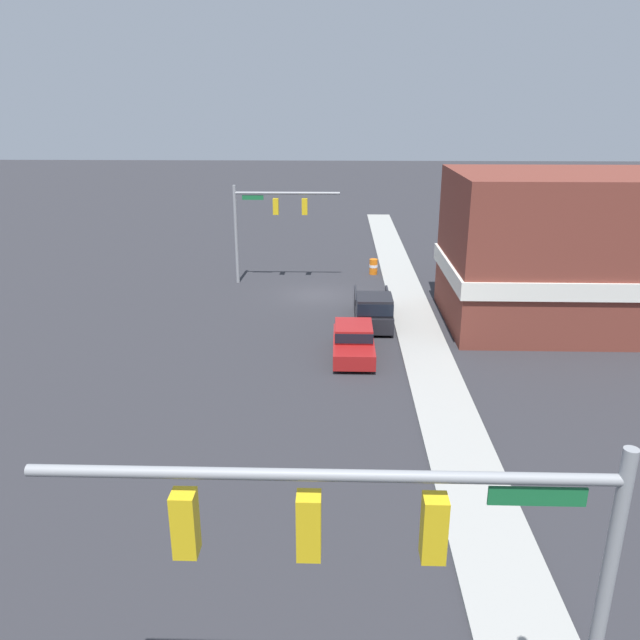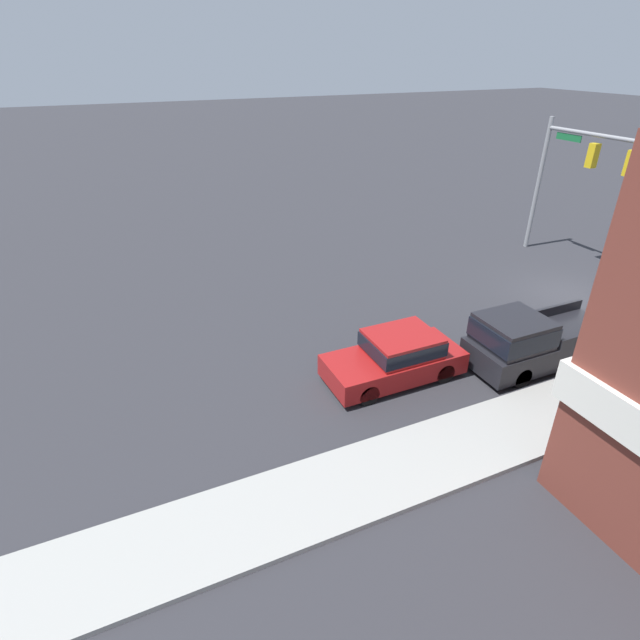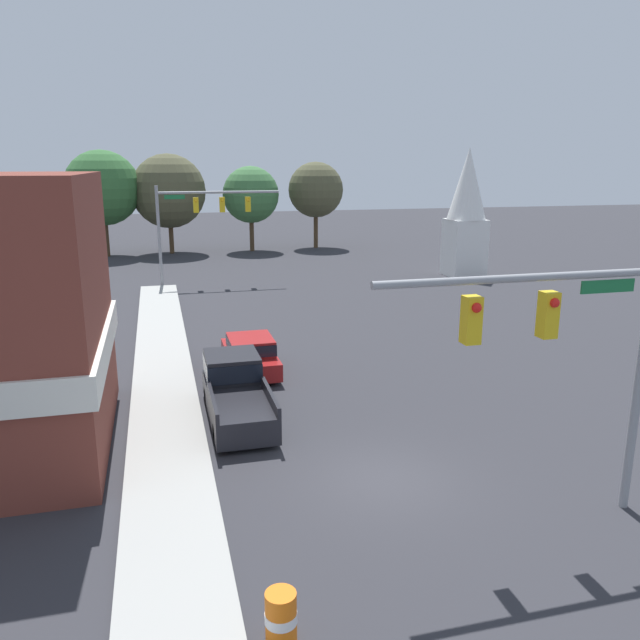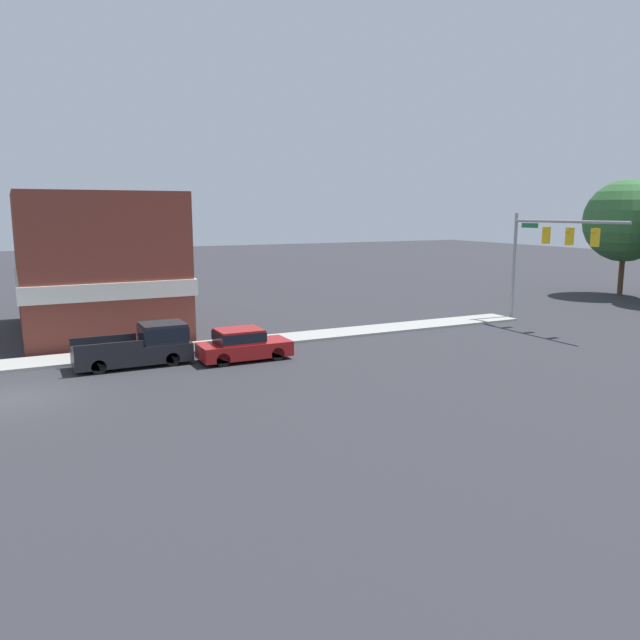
# 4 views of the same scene
# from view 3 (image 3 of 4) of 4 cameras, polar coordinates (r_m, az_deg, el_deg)

# --- Properties ---
(ground_plane) EXTENTS (200.00, 200.00, 0.00)m
(ground_plane) POSITION_cam_3_polar(r_m,az_deg,el_deg) (17.81, 5.77, -14.32)
(ground_plane) COLOR #2D2D33
(sidewalk_curb) EXTENTS (2.40, 60.00, 0.14)m
(sidewalk_curb) POSITION_cam_3_polar(r_m,az_deg,el_deg) (16.86, -13.49, -16.15)
(sidewalk_curb) COLOR #9E9E99
(sidewalk_curb) RESTS_ON ground
(near_signal_assembly) EXTENTS (6.99, 0.49, 6.54)m
(near_signal_assembly) POSITION_cam_3_polar(r_m,az_deg,el_deg) (15.23, 21.57, -1.14)
(near_signal_assembly) COLOR gray
(near_signal_assembly) RESTS_ON ground
(far_signal_assembly) EXTENTS (8.63, 0.49, 7.03)m
(far_signal_assembly) POSITION_cam_3_polar(r_m,az_deg,el_deg) (45.24, -10.85, 9.73)
(far_signal_assembly) COLOR gray
(far_signal_assembly) RESTS_ON ground
(car_lead) EXTENTS (1.93, 4.42, 1.55)m
(car_lead) POSITION_cam_3_polar(r_m,az_deg,el_deg) (26.09, -6.39, -3.06)
(car_lead) COLOR black
(car_lead) RESTS_ON ground
(pickup_truck_parked) EXTENTS (1.96, 5.29, 1.94)m
(pickup_truck_parked) POSITION_cam_3_polar(r_m,az_deg,el_deg) (21.72, -7.73, -6.27)
(pickup_truck_parked) COLOR black
(pickup_truck_parked) RESTS_ON ground
(construction_barrel) EXTENTS (0.59, 0.59, 1.10)m
(construction_barrel) POSITION_cam_3_polar(r_m,az_deg,el_deg) (12.35, -3.58, -25.66)
(construction_barrel) COLOR orange
(construction_barrel) RESTS_ON ground
(church_steeple) EXTENTS (2.95, 2.95, 9.68)m
(church_steeple) POSITION_cam_3_polar(r_m,az_deg,el_deg) (49.42, 13.24, 9.77)
(church_steeple) COLOR white
(church_steeple) RESTS_ON ground
(backdrop_tree_left_far) EXTENTS (6.87, 6.87, 9.76)m
(backdrop_tree_left_far) POSITION_cam_3_polar(r_m,az_deg,el_deg) (61.93, -19.27, 11.32)
(backdrop_tree_left_far) COLOR #4C3823
(backdrop_tree_left_far) RESTS_ON ground
(backdrop_tree_left_mid) EXTENTS (7.00, 7.00, 9.45)m
(backdrop_tree_left_mid) POSITION_cam_3_polar(r_m,az_deg,el_deg) (62.33, -13.67, 11.37)
(backdrop_tree_left_mid) COLOR #4C3823
(backdrop_tree_left_mid) RESTS_ON ground
(backdrop_tree_center) EXTENTS (5.52, 5.52, 8.30)m
(backdrop_tree_center) POSITION_cam_3_polar(r_m,az_deg,el_deg) (62.80, -6.35, 11.31)
(backdrop_tree_center) COLOR #4C3823
(backdrop_tree_center) RESTS_ON ground
(backdrop_tree_right_mid) EXTENTS (5.59, 5.59, 8.71)m
(backdrop_tree_right_mid) POSITION_cam_3_polar(r_m,az_deg,el_deg) (64.89, -0.39, 11.81)
(backdrop_tree_right_mid) COLOR #4C3823
(backdrop_tree_right_mid) RESTS_ON ground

